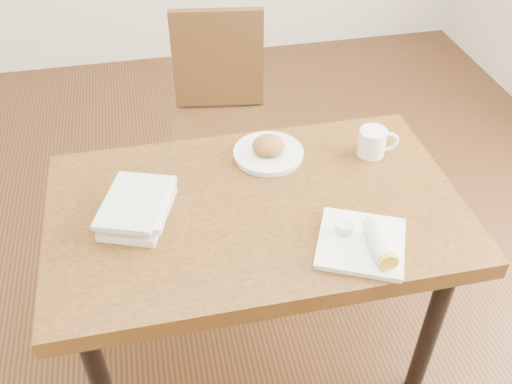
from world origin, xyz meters
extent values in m
cube|color=#472814|center=(0.00, 0.00, -0.01)|extent=(4.00, 5.00, 0.01)
cube|color=brown|center=(0.00, 0.00, 0.72)|extent=(1.26, 0.77, 0.06)
cylinder|color=black|center=(0.53, -0.28, 0.34)|extent=(0.06, 0.06, 0.69)
cylinder|color=black|center=(-0.53, 0.28, 0.34)|extent=(0.06, 0.06, 0.69)
cylinder|color=black|center=(0.53, 0.28, 0.34)|extent=(0.06, 0.06, 0.69)
cylinder|color=#422C13|center=(0.22, 0.96, 0.23)|extent=(0.04, 0.04, 0.45)
cylinder|color=#422C13|center=(-0.14, 1.01, 0.23)|extent=(0.04, 0.04, 0.45)
cylinder|color=#422C13|center=(0.16, 0.60, 0.23)|extent=(0.04, 0.04, 0.45)
cylinder|color=#422C13|center=(-0.19, 0.65, 0.23)|extent=(0.04, 0.04, 0.45)
cube|color=#422C13|center=(0.01, 0.81, 0.47)|extent=(0.48, 0.48, 0.04)
cube|color=#422C13|center=(0.04, 0.99, 0.73)|extent=(0.40, 0.10, 0.45)
cylinder|color=white|center=(0.09, 0.23, 0.76)|extent=(0.23, 0.23, 0.01)
cylinder|color=white|center=(0.09, 0.23, 0.77)|extent=(0.24, 0.24, 0.01)
ellipsoid|color=#B27538|center=(0.09, 0.23, 0.80)|extent=(0.12, 0.11, 0.06)
cylinder|color=white|center=(0.44, 0.17, 0.80)|extent=(0.09, 0.09, 0.09)
torus|color=white|center=(0.49, 0.17, 0.80)|extent=(0.08, 0.03, 0.07)
cylinder|color=tan|center=(0.44, 0.17, 0.84)|extent=(0.08, 0.08, 0.01)
cylinder|color=#F2E5CC|center=(0.44, 0.17, 0.84)|extent=(0.06, 0.06, 0.00)
cube|color=white|center=(0.25, -0.23, 0.76)|extent=(0.31, 0.31, 0.01)
cube|color=white|center=(0.25, -0.23, 0.77)|extent=(0.32, 0.32, 0.01)
cylinder|color=white|center=(0.29, -0.27, 0.80)|extent=(0.07, 0.15, 0.06)
cylinder|color=yellow|center=(0.28, -0.34, 0.80)|extent=(0.05, 0.03, 0.05)
cylinder|color=silver|center=(0.22, -0.18, 0.78)|extent=(0.05, 0.05, 0.03)
cylinder|color=red|center=(0.22, -0.18, 0.79)|extent=(0.04, 0.04, 0.01)
cube|color=white|center=(-0.35, 0.02, 0.76)|extent=(0.25, 0.30, 0.03)
cube|color=silver|center=(-0.34, 0.04, 0.79)|extent=(0.23, 0.28, 0.02)
cube|color=#7EBE81|center=(-0.36, 0.02, 0.81)|extent=(0.24, 0.29, 0.02)
camera|label=1|loc=(-0.27, -1.27, 1.92)|focal=40.00mm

